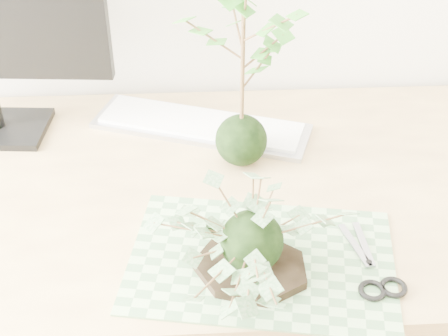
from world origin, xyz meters
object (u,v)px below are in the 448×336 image
(desk, at_px, (232,218))
(ivy_kokedama, at_px, (253,218))
(keyboard, at_px, (201,125))
(maple_kokedama, at_px, (244,20))

(desk, relative_size, ivy_kokedama, 5.48)
(ivy_kokedama, height_order, keyboard, ivy_kokedama)
(desk, bearing_deg, ivy_kokedama, -86.64)
(ivy_kokedama, distance_m, maple_kokedama, 0.35)
(desk, xyz_separation_m, keyboard, (-0.05, 0.19, 0.10))
(desk, height_order, ivy_kokedama, ivy_kokedama)
(maple_kokedama, relative_size, keyboard, 0.88)
(desk, xyz_separation_m, ivy_kokedama, (0.01, -0.23, 0.20))
(maple_kokedama, xyz_separation_m, keyboard, (-0.07, 0.13, -0.28))
(desk, distance_m, maple_kokedama, 0.39)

